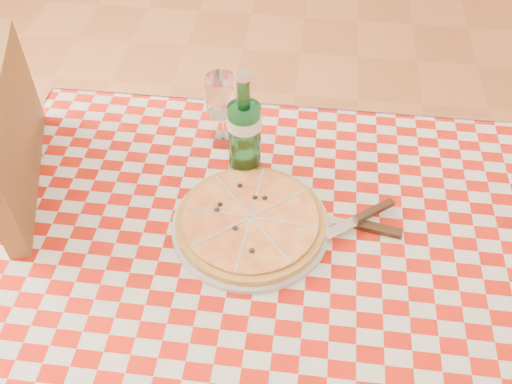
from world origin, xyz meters
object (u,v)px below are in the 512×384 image
water_bottle (244,126)px  wine_glass (222,110)px  pizza_plate (251,221)px  dining_table (261,258)px  chair_far (1,228)px

water_bottle → wine_glass: size_ratio=1.49×
pizza_plate → wine_glass: 0.31m
dining_table → water_bottle: (-0.06, 0.18, 0.24)m
dining_table → water_bottle: water_bottle is taller
pizza_plate → water_bottle: bearing=101.6°
dining_table → pizza_plate: 0.12m
pizza_plate → wine_glass: size_ratio=1.84×
dining_table → wine_glass: 0.37m
dining_table → pizza_plate: pizza_plate is taller
chair_far → pizza_plate: 0.68m
water_bottle → chair_far: bearing=-168.4°
dining_table → chair_far: size_ratio=1.14×
chair_far → water_bottle: bearing=173.9°
pizza_plate → dining_table: bearing=-14.5°
pizza_plate → wine_glass: wine_glass is taller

